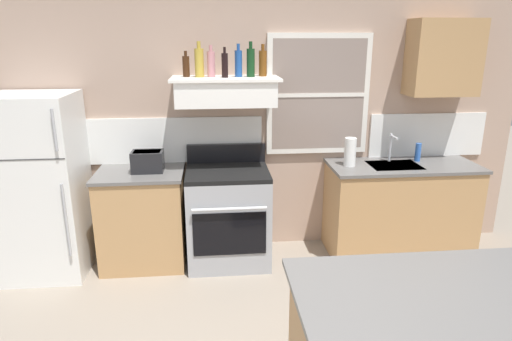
% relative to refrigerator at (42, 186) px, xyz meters
% --- Properties ---
extents(back_wall, '(5.40, 0.11, 2.70)m').
position_rel_refrigerator_xyz_m(back_wall, '(1.93, 0.39, 0.54)').
color(back_wall, tan).
rests_on(back_wall, ground_plane).
extents(refrigerator, '(0.70, 0.72, 1.63)m').
position_rel_refrigerator_xyz_m(refrigerator, '(0.00, 0.00, 0.00)').
color(refrigerator, white).
rests_on(refrigerator, ground_plane).
extents(counter_left_of_stove, '(0.79, 0.63, 0.91)m').
position_rel_refrigerator_xyz_m(counter_left_of_stove, '(0.85, 0.06, -0.36)').
color(counter_left_of_stove, tan).
rests_on(counter_left_of_stove, ground_plane).
extents(toaster, '(0.30, 0.20, 0.19)m').
position_rel_refrigerator_xyz_m(toaster, '(0.93, 0.05, 0.19)').
color(toaster, black).
rests_on(toaster, counter_left_of_stove).
extents(stove_range, '(0.76, 0.69, 1.09)m').
position_rel_refrigerator_xyz_m(stove_range, '(1.65, 0.02, -0.35)').
color(stove_range, '#9EA0A5').
rests_on(stove_range, ground_plane).
extents(range_hood_shelf, '(0.96, 0.52, 0.24)m').
position_rel_refrigerator_xyz_m(range_hood_shelf, '(1.65, 0.12, 0.81)').
color(range_hood_shelf, white).
extents(bottle_brown_stout, '(0.06, 0.06, 0.23)m').
position_rel_refrigerator_xyz_m(bottle_brown_stout, '(1.31, 0.17, 1.02)').
color(bottle_brown_stout, '#381E0F').
rests_on(bottle_brown_stout, range_hood_shelf).
extents(bottle_champagne_gold_foil, '(0.08, 0.08, 0.31)m').
position_rel_refrigerator_xyz_m(bottle_champagne_gold_foil, '(1.42, 0.14, 1.06)').
color(bottle_champagne_gold_foil, '#B29333').
rests_on(bottle_champagne_gold_foil, range_hood_shelf).
extents(bottle_rose_pink, '(0.07, 0.07, 0.28)m').
position_rel_refrigerator_xyz_m(bottle_rose_pink, '(1.53, 0.15, 1.05)').
color(bottle_rose_pink, '#C67F84').
rests_on(bottle_rose_pink, range_hood_shelf).
extents(bottle_balsamic_dark, '(0.06, 0.06, 0.26)m').
position_rel_refrigerator_xyz_m(bottle_balsamic_dark, '(1.65, 0.07, 1.04)').
color(bottle_balsamic_dark, black).
rests_on(bottle_balsamic_dark, range_hood_shelf).
extents(bottle_blue_liqueur, '(0.07, 0.07, 0.29)m').
position_rel_refrigerator_xyz_m(bottle_blue_liqueur, '(1.77, 0.13, 1.05)').
color(bottle_blue_liqueur, '#1E478C').
rests_on(bottle_blue_liqueur, range_hood_shelf).
extents(bottle_dark_green_wine, '(0.07, 0.07, 0.30)m').
position_rel_refrigerator_xyz_m(bottle_dark_green_wine, '(1.88, 0.12, 1.06)').
color(bottle_dark_green_wine, '#143819').
rests_on(bottle_dark_green_wine, range_hood_shelf).
extents(bottle_amber_wine, '(0.07, 0.07, 0.28)m').
position_rel_refrigerator_xyz_m(bottle_amber_wine, '(1.99, 0.18, 1.05)').
color(bottle_amber_wine, brown).
rests_on(bottle_amber_wine, range_hood_shelf).
extents(counter_right_with_sink, '(1.43, 0.63, 0.91)m').
position_rel_refrigerator_xyz_m(counter_right_with_sink, '(3.35, 0.06, -0.36)').
color(counter_right_with_sink, tan).
rests_on(counter_right_with_sink, ground_plane).
extents(sink_faucet, '(0.03, 0.17, 0.28)m').
position_rel_refrigerator_xyz_m(sink_faucet, '(3.25, 0.16, 0.27)').
color(sink_faucet, silver).
rests_on(sink_faucet, counter_right_with_sink).
extents(paper_towel_roll, '(0.11, 0.11, 0.27)m').
position_rel_refrigerator_xyz_m(paper_towel_roll, '(2.81, 0.06, 0.23)').
color(paper_towel_roll, white).
rests_on(paper_towel_roll, counter_right_with_sink).
extents(dish_soap_bottle, '(0.06, 0.06, 0.18)m').
position_rel_refrigerator_xyz_m(dish_soap_bottle, '(3.53, 0.16, 0.18)').
color(dish_soap_bottle, blue).
rests_on(dish_soap_bottle, counter_right_with_sink).
extents(upper_cabinet_right, '(0.64, 0.32, 0.70)m').
position_rel_refrigerator_xyz_m(upper_cabinet_right, '(3.70, 0.20, 1.08)').
color(upper_cabinet_right, tan).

